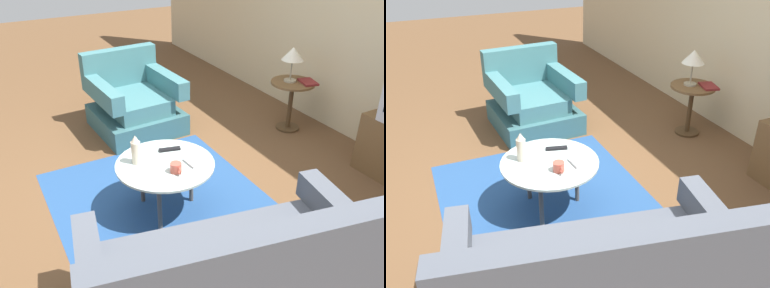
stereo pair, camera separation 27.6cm
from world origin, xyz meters
TOP-DOWN VIEW (x-y plane):
  - ground_plane at (0.00, 0.00)m, footprint 16.00×16.00m
  - area_rug at (0.14, -0.07)m, footprint 2.13×1.73m
  - armchair at (-1.44, 0.28)m, footprint 0.96×0.93m
  - couch at (1.29, -0.19)m, footprint 1.20×1.80m
  - coffee_table at (0.14, -0.07)m, footprint 0.78×0.78m
  - side_table at (-0.56, 1.82)m, footprint 0.48×0.48m
  - table_lamp at (-0.58, 1.79)m, footprint 0.24×0.24m
  - vase at (0.03, -0.26)m, footprint 0.07×0.07m
  - mug at (0.30, -0.05)m, footprint 0.13×0.09m
  - tv_remote_dark at (-0.02, 0.05)m, footprint 0.09×0.18m
  - tv_remote_silver at (0.25, 0.10)m, footprint 0.16×0.07m
  - book at (-0.45, 1.93)m, footprint 0.26×0.21m

SIDE VIEW (x-z plane):
  - ground_plane at x=0.00m, z-range 0.00..0.00m
  - area_rug at x=0.14m, z-range 0.00..0.00m
  - armchair at x=-1.44m, z-range -0.13..0.71m
  - couch at x=1.29m, z-range -0.17..0.77m
  - side_table at x=-0.56m, z-range 0.12..0.69m
  - coffee_table at x=0.14m, z-range 0.19..0.64m
  - tv_remote_dark at x=-0.02m, z-range 0.45..0.47m
  - tv_remote_silver at x=0.25m, z-range 0.45..0.47m
  - mug at x=0.30m, z-range 0.45..0.53m
  - vase at x=0.03m, z-range 0.45..0.69m
  - book at x=-0.45m, z-range 0.57..0.59m
  - table_lamp at x=-0.58m, z-range 0.67..1.05m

